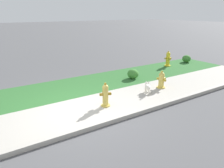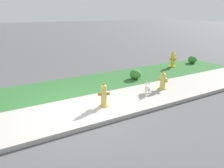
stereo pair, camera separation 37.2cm
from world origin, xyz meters
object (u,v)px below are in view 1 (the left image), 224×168
fire_hydrant_at_driveway (105,95)px  small_white_dog (147,87)px  shrub_bush_far_verge (186,59)px  shrub_bush_mid_verge (133,74)px  fire_hydrant_across_street (168,59)px  fire_hydrant_near_corner (161,80)px

fire_hydrant_at_driveway → small_white_dog: size_ratio=1.64×
shrub_bush_far_verge → shrub_bush_mid_verge: size_ratio=0.99×
shrub_bush_mid_verge → fire_hydrant_across_street: bearing=14.6°
fire_hydrant_near_corner → shrub_bush_mid_verge: fire_hydrant_near_corner is taller
small_white_dog → shrub_bush_far_verge: size_ratio=0.95×
fire_hydrant_near_corner → fire_hydrant_at_driveway: 2.70m
shrub_bush_far_verge → fire_hydrant_across_street: bearing=-177.6°
small_white_dog → shrub_bush_mid_verge: (0.68, 1.68, -0.02)m
fire_hydrant_near_corner → fire_hydrant_at_driveway: (-2.69, -0.28, 0.05)m
fire_hydrant_across_street → small_white_dog: fire_hydrant_across_street is taller
fire_hydrant_near_corner → shrub_bush_far_verge: bearing=110.8°
fire_hydrant_near_corner → shrub_bush_mid_verge: size_ratio=1.36×
fire_hydrant_across_street → small_white_dog: bearing=45.9°
fire_hydrant_across_street → small_white_dog: 4.45m
fire_hydrant_at_driveway → shrub_bush_mid_verge: size_ratio=1.54×
fire_hydrant_across_street → fire_hydrant_at_driveway: bearing=37.5°
fire_hydrant_near_corner → small_white_dog: size_ratio=1.45×
fire_hydrant_at_driveway → shrub_bush_far_verge: fire_hydrant_at_driveway is taller
fire_hydrant_at_driveway → shrub_bush_mid_verge: (2.56, 1.85, -0.16)m
fire_hydrant_across_street → shrub_bush_far_verge: 1.63m
fire_hydrant_across_street → shrub_bush_mid_verge: (-3.01, -0.78, -0.18)m
fire_hydrant_near_corner → fire_hydrant_at_driveway: fire_hydrant_at_driveway is taller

